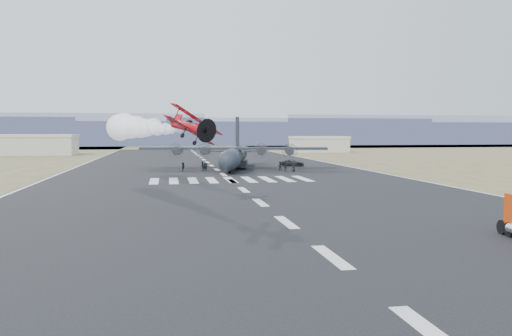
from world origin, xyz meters
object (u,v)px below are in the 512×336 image
object	(u,v)px
crew_e	(294,167)
crew_h	(280,166)
crew_d	(286,167)
hangar_left	(37,145)
crew_a	(205,167)
crew_f	(183,167)
crew_g	(231,167)
crew_c	(206,167)
hangar_right	(319,144)
transport_aircraft	(234,155)
crew_b	(202,166)
aerobatic_biplane	(190,126)
support_vehicle	(293,163)

from	to	relation	value
crew_e	crew_h	size ratio (longest dim) A/B	1.03
crew_d	hangar_left	bearing A→B (deg)	-5.48
crew_a	crew_f	bearing A→B (deg)	144.68
hangar_left	crew_g	bearing A→B (deg)	-55.91
crew_a	crew_c	size ratio (longest dim) A/B	0.96
crew_d	crew_f	xyz separation A→B (m)	(-19.72, 3.71, 0.01)
hangar_right	transport_aircraft	xyz separation A→B (m)	(-42.15, -76.12, -0.16)
hangar_right	crew_d	bearing A→B (deg)	-111.40
crew_b	crew_e	world-z (taller)	crew_b
hangar_right	crew_d	xyz separation A→B (m)	(-33.19, -84.70, -2.15)
crew_a	crew_b	distance (m)	1.00
hangar_left	crew_d	world-z (taller)	hangar_left
aerobatic_biplane	crew_b	distance (m)	48.70
crew_c	crew_f	world-z (taller)	crew_f
crew_a	crew_d	distance (m)	16.15
aerobatic_biplane	crew_d	bearing A→B (deg)	47.69
crew_a	crew_d	xyz separation A→B (m)	(15.45, -4.67, 0.08)
crew_g	crew_f	bearing A→B (deg)	49.96
crew_h	crew_b	bearing A→B (deg)	-18.66
hangar_right	support_vehicle	bearing A→B (deg)	-111.70
hangar_right	aerobatic_biplane	xyz separation A→B (m)	(-53.68, -128.79, 5.32)
support_vehicle	crew_b	size ratio (longest dim) A/B	2.84
hangar_left	crew_c	world-z (taller)	hangar_left
hangar_left	crew_e	bearing A→B (deg)	-50.92
hangar_right	crew_d	distance (m)	90.99
support_vehicle	crew_f	bearing A→B (deg)	134.10
aerobatic_biplane	support_vehicle	world-z (taller)	aerobatic_biplane
aerobatic_biplane	crew_a	size ratio (longest dim) A/B	3.97
hangar_right	crew_b	bearing A→B (deg)	-121.30
hangar_left	support_vehicle	distance (m)	96.12
crew_e	crew_b	bearing A→B (deg)	102.90
crew_a	crew_h	xyz separation A→B (m)	(14.85, -2.21, 0.09)
transport_aircraft	crew_d	bearing A→B (deg)	-31.90
crew_a	crew_b	xyz separation A→B (m)	(-0.52, -0.84, 0.14)
crew_g	support_vehicle	bearing A→B (deg)	-64.68
crew_a	crew_h	world-z (taller)	crew_h
aerobatic_biplane	crew_c	world-z (taller)	aerobatic_biplane
support_vehicle	crew_h	xyz separation A→B (m)	(-5.47, -11.07, 0.14)
crew_f	crew_h	size ratio (longest dim) A/B	1.00
crew_g	aerobatic_biplane	bearing A→B (deg)	151.15
crew_h	hangar_right	bearing A→B (deg)	-125.91
crew_c	crew_h	distance (m)	14.64
crew_g	hangar_left	bearing A→B (deg)	17.84
crew_c	support_vehicle	bearing A→B (deg)	-16.13
crew_c	crew_g	bearing A→B (deg)	-84.81
hangar_left	hangar_right	world-z (taller)	hangar_left
crew_d	crew_b	bearing A→B (deg)	31.91
crew_d	crew_g	distance (m)	10.70
hangar_left	crew_b	bearing A→B (deg)	-57.23
hangar_left	crew_c	xyz separation A→B (m)	(49.63, -75.77, -2.60)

